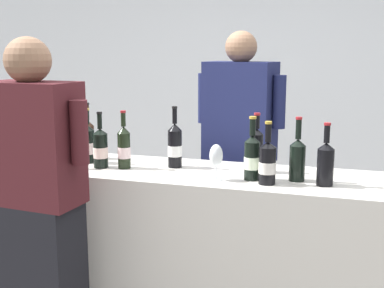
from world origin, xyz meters
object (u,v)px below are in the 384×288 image
object	(u,v)px
wine_bottle_3	(101,148)
wine_bottle_6	(267,163)
wine_bottle_9	(256,150)
wine_glass	(216,157)
wine_bottle_2	(325,162)
person_guest	(37,216)
wine_bottle_4	(175,145)
wine_bottle_5	(53,147)
wine_bottle_1	(88,143)
wine_bottle_0	(297,158)
wine_bottle_11	(252,157)
wine_bottle_10	(124,147)
wine_bottle_7	(58,142)
wine_bottle_8	(88,139)
person_server	(239,167)

from	to	relation	value
wine_bottle_3	wine_bottle_6	distance (m)	0.95
wine_bottle_9	wine_glass	xyz separation A→B (m)	(-0.16, -0.24, 0.00)
wine_bottle_2	person_guest	distance (m)	1.42
wine_bottle_4	wine_bottle_5	size ratio (longest dim) A/B	1.11
wine_bottle_2	wine_glass	distance (m)	0.54
wine_bottle_1	wine_bottle_0	bearing A→B (deg)	-3.08
wine_bottle_2	wine_bottle_11	world-z (taller)	wine_bottle_11
person_guest	wine_bottle_0	bearing A→B (deg)	23.89
wine_bottle_0	wine_bottle_9	xyz separation A→B (m)	(-0.23, 0.13, 0.00)
wine_bottle_11	person_guest	xyz separation A→B (m)	(-0.95, -0.47, -0.25)
wine_bottle_9	wine_bottle_2	bearing A→B (deg)	-25.66
wine_bottle_3	wine_bottle_9	size ratio (longest dim) A/B	0.98
wine_bottle_4	wine_bottle_10	distance (m)	0.28
wine_bottle_7	wine_glass	size ratio (longest dim) A/B	1.70
wine_bottle_10	wine_bottle_8	bearing A→B (deg)	151.49
wine_bottle_7	wine_bottle_11	bearing A→B (deg)	-4.29
wine_bottle_2	wine_bottle_6	world-z (taller)	wine_bottle_6
wine_bottle_6	wine_bottle_8	world-z (taller)	wine_bottle_8
wine_bottle_10	wine_bottle_0	bearing A→B (deg)	0.23
wine_bottle_1	wine_bottle_2	world-z (taller)	wine_bottle_1
wine_bottle_4	wine_bottle_9	xyz separation A→B (m)	(0.46, 0.03, -0.00)
wine_bottle_6	wine_glass	world-z (taller)	wine_bottle_6
wine_bottle_4	person_guest	size ratio (longest dim) A/B	0.21
wine_bottle_3	person_server	size ratio (longest dim) A/B	0.18
wine_bottle_11	person_guest	distance (m)	1.09
wine_bottle_4	person_guest	distance (m)	0.83
wine_bottle_1	wine_bottle_7	world-z (taller)	wine_bottle_1
wine_bottle_3	wine_bottle_0	bearing A→B (deg)	1.54
wine_bottle_3	wine_bottle_9	bearing A→B (deg)	10.58
wine_glass	person_server	xyz separation A→B (m)	(-0.04, 0.76, -0.23)
wine_bottle_3	person_guest	distance (m)	0.56
wine_bottle_6	wine_bottle_1	bearing A→B (deg)	171.05
wine_bottle_7	wine_bottle_5	bearing A→B (deg)	-67.92
wine_bottle_1	wine_bottle_6	world-z (taller)	wine_bottle_1
wine_bottle_6	wine_bottle_7	xyz separation A→B (m)	(-1.26, 0.15, 0.00)
wine_bottle_6	wine_bottle_11	bearing A→B (deg)	146.01
wine_bottle_4	wine_bottle_9	size ratio (longest dim) A/B	1.07
wine_bottle_0	wine_bottle_3	distance (m)	1.08
wine_bottle_1	person_server	xyz separation A→B (m)	(0.78, 0.59, -0.22)
wine_bottle_1	wine_bottle_7	bearing A→B (deg)	-172.67
wine_bottle_5	wine_glass	xyz separation A→B (m)	(0.94, 0.00, 0.00)
wine_bottle_2	wine_bottle_3	world-z (taller)	wine_bottle_3
wine_bottle_6	person_server	size ratio (longest dim) A/B	0.18
wine_bottle_0	person_server	xyz separation A→B (m)	(-0.43, 0.65, -0.23)
person_server	person_guest	size ratio (longest dim) A/B	1.04
wine_bottle_6	wine_bottle_10	distance (m)	0.82
wine_bottle_4	wine_bottle_11	distance (m)	0.49
wine_bottle_2	wine_bottle_4	xyz separation A→B (m)	(-0.82, 0.15, 0.01)
wine_bottle_5	wine_bottle_7	world-z (taller)	wine_bottle_7
wine_bottle_8	wine_bottle_4	bearing A→B (deg)	-6.72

